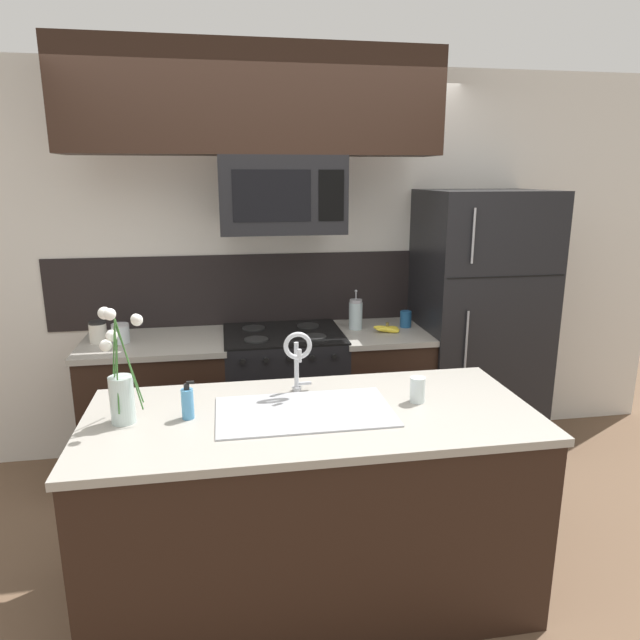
{
  "coord_description": "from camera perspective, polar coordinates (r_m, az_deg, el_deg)",
  "views": [
    {
      "loc": [
        -0.37,
        -2.62,
        1.91
      ],
      "look_at": [
        0.13,
        0.27,
        1.16
      ],
      "focal_mm": 32.0,
      "sensor_mm": 36.0,
      "label": 1
    }
  ],
  "objects": [
    {
      "name": "storage_jar_medium",
      "position": [
        3.69,
        -19.32,
        -1.26
      ],
      "size": [
        0.11,
        0.11,
        0.12
      ],
      "color": "silver",
      "rests_on": "back_counter_left"
    },
    {
      "name": "back_counter_right",
      "position": [
        3.95,
        6.04,
        -7.36
      ],
      "size": [
        0.59,
        0.65,
        0.91
      ],
      "color": "black",
      "rests_on": "ground"
    },
    {
      "name": "stove_range",
      "position": [
        3.83,
        -3.58,
        -7.94
      ],
      "size": [
        0.76,
        0.64,
        0.93
      ],
      "color": "black",
      "rests_on": "ground"
    },
    {
      "name": "dish_soap_bottle",
      "position": [
        2.48,
        -13.1,
        -8.09
      ],
      "size": [
        0.06,
        0.05,
        0.16
      ],
      "color": "#4C93C6",
      "rests_on": "island_counter"
    },
    {
      "name": "island_counter",
      "position": [
        2.72,
        -0.79,
        -17.97
      ],
      "size": [
        1.94,
        0.87,
        0.91
      ],
      "color": "black",
      "rests_on": "ground"
    },
    {
      "name": "banana_bunch",
      "position": [
        3.75,
        6.73,
        -0.9
      ],
      "size": [
        0.19,
        0.11,
        0.08
      ],
      "color": "yellow",
      "rests_on": "back_counter_right"
    },
    {
      "name": "sink_faucet",
      "position": [
        2.64,
        -2.25,
        -3.39
      ],
      "size": [
        0.14,
        0.14,
        0.31
      ],
      "color": "#B7BABF",
      "rests_on": "island_counter"
    },
    {
      "name": "drinking_glass",
      "position": [
        2.63,
        9.72,
        -6.88
      ],
      "size": [
        0.07,
        0.07,
        0.12
      ],
      "color": "silver",
      "rests_on": "island_counter"
    },
    {
      "name": "splash_band",
      "position": [
        3.94,
        -4.26,
        3.16
      ],
      "size": [
        3.03,
        0.01,
        0.48
      ],
      "primitive_type": "cube",
      "color": "black",
      "rests_on": "rear_partition"
    },
    {
      "name": "storage_jar_tall",
      "position": [
        3.74,
        -21.32,
        -1.13
      ],
      "size": [
        0.1,
        0.1,
        0.13
      ],
      "color": "silver",
      "rests_on": "back_counter_left"
    },
    {
      "name": "kitchen_sink",
      "position": [
        2.53,
        -1.54,
        -10.63
      ],
      "size": [
        0.76,
        0.44,
        0.16
      ],
      "color": "#ADAFB5",
      "rests_on": "island_counter"
    },
    {
      "name": "back_counter_left",
      "position": [
        3.84,
        -15.81,
        -8.51
      ],
      "size": [
        0.89,
        0.65,
        0.91
      ],
      "color": "black",
      "rests_on": "ground"
    },
    {
      "name": "coffee_tin",
      "position": [
        3.89,
        8.56,
        0.09
      ],
      "size": [
        0.08,
        0.08,
        0.11
      ],
      "primitive_type": "cylinder",
      "color": "#1E5184",
      "rests_on": "back_counter_right"
    },
    {
      "name": "flower_vase",
      "position": [
        2.49,
        -19.27,
        -6.28
      ],
      "size": [
        0.19,
        0.19,
        0.5
      ],
      "color": "silver",
      "rests_on": "island_counter"
    },
    {
      "name": "rear_partition",
      "position": [
        4.01,
        -0.08,
        5.57
      ],
      "size": [
        5.2,
        0.1,
        2.6
      ],
      "primitive_type": "cube",
      "color": "silver",
      "rests_on": "ground"
    },
    {
      "name": "ground_plane",
      "position": [
        3.26,
        -1.58,
        -21.48
      ],
      "size": [
        10.0,
        10.0,
        0.0
      ],
      "primitive_type": "plane",
      "color": "brown"
    },
    {
      "name": "microwave",
      "position": [
        3.52,
        -3.89,
        12.39
      ],
      "size": [
        0.74,
        0.4,
        0.45
      ],
      "color": "black"
    },
    {
      "name": "refrigerator",
      "position": [
        4.06,
        15.37,
        -0.51
      ],
      "size": [
        0.8,
        0.74,
        1.81
      ],
      "color": "black",
      "rests_on": "ground"
    },
    {
      "name": "upper_cabinet_band",
      "position": [
        3.5,
        -6.6,
        20.96
      ],
      "size": [
        2.17,
        0.34,
        0.6
      ],
      "primitive_type": "cube",
      "color": "black"
    },
    {
      "name": "french_press",
      "position": [
        3.79,
        3.58,
        0.56
      ],
      "size": [
        0.09,
        0.09,
        0.27
      ],
      "color": "silver",
      "rests_on": "back_counter_right"
    }
  ]
}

